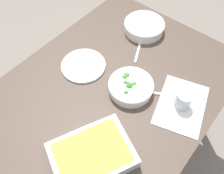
% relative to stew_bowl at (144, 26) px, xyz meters
% --- Properties ---
extents(ground_plane, '(6.00, 6.00, 0.00)m').
position_rel_stew_bowl_xyz_m(ground_plane, '(-0.41, -0.11, -0.77)').
color(ground_plane, slate).
extents(dining_table, '(1.20, 0.90, 0.74)m').
position_rel_stew_bowl_xyz_m(dining_table, '(-0.41, -0.11, -0.12)').
color(dining_table, '#4C3D33').
rests_on(dining_table, ground_plane).
extents(placemat, '(0.33, 0.27, 0.00)m').
position_rel_stew_bowl_xyz_m(placemat, '(-0.29, -0.41, -0.03)').
color(placemat, silver).
rests_on(placemat, dining_table).
extents(stew_bowl, '(0.22, 0.22, 0.06)m').
position_rel_stew_bowl_xyz_m(stew_bowl, '(0.00, 0.00, 0.00)').
color(stew_bowl, white).
rests_on(stew_bowl, dining_table).
extents(broccoli_bowl, '(0.21, 0.21, 0.06)m').
position_rel_stew_bowl_xyz_m(broccoli_bowl, '(-0.37, -0.19, -0.00)').
color(broccoli_bowl, white).
rests_on(broccoli_bowl, dining_table).
extents(baking_dish, '(0.36, 0.33, 0.06)m').
position_rel_stew_bowl_xyz_m(baking_dish, '(-0.72, -0.27, 0.00)').
color(baking_dish, silver).
rests_on(baking_dish, dining_table).
extents(drink_cup, '(0.07, 0.07, 0.08)m').
position_rel_stew_bowl_xyz_m(drink_cup, '(-0.29, -0.41, 0.01)').
color(drink_cup, '#B2BCC6').
rests_on(drink_cup, dining_table).
extents(side_plate, '(0.22, 0.22, 0.01)m').
position_rel_stew_bowl_xyz_m(side_plate, '(-0.40, 0.08, -0.03)').
color(side_plate, silver).
rests_on(side_plate, dining_table).
extents(spoon_by_stew, '(0.17, 0.09, 0.01)m').
position_rel_stew_bowl_xyz_m(spoon_by_stew, '(-0.12, -0.06, -0.03)').
color(spoon_by_stew, silver).
rests_on(spoon_by_stew, dining_table).
extents(spoon_by_broccoli, '(0.10, 0.16, 0.01)m').
position_rel_stew_bowl_xyz_m(spoon_by_broccoli, '(-0.31, -0.30, -0.03)').
color(spoon_by_broccoli, silver).
rests_on(spoon_by_broccoli, dining_table).
extents(spoon_spare, '(0.16, 0.10, 0.01)m').
position_rel_stew_bowl_xyz_m(spoon_spare, '(-0.33, -0.39, -0.03)').
color(spoon_spare, silver).
rests_on(spoon_spare, dining_table).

